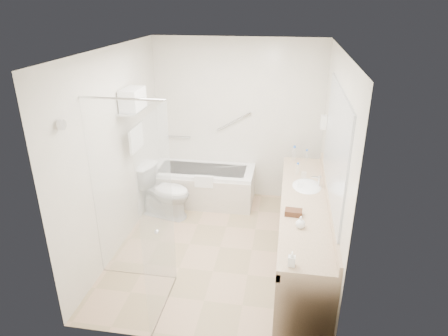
% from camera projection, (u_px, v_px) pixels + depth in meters
% --- Properties ---
extents(floor, '(3.20, 3.20, 0.00)m').
position_uv_depth(floor, '(220.00, 247.00, 5.23)').
color(floor, tan).
rests_on(floor, ground).
extents(ceiling, '(2.60, 3.20, 0.10)m').
position_uv_depth(ceiling, '(219.00, 49.00, 4.24)').
color(ceiling, silver).
rests_on(ceiling, wall_back).
extents(wall_back, '(2.60, 0.10, 2.50)m').
position_uv_depth(wall_back, '(238.00, 121.00, 6.19)').
color(wall_back, beige).
rests_on(wall_back, ground).
extents(wall_front, '(2.60, 0.10, 2.50)m').
position_uv_depth(wall_front, '(187.00, 230.00, 3.28)').
color(wall_front, beige).
rests_on(wall_front, ground).
extents(wall_left, '(0.10, 3.20, 2.50)m').
position_uv_depth(wall_left, '(116.00, 152.00, 4.93)').
color(wall_left, beige).
rests_on(wall_left, ground).
extents(wall_right, '(0.10, 3.20, 2.50)m').
position_uv_depth(wall_right, '(332.00, 165.00, 4.54)').
color(wall_right, beige).
rests_on(wall_right, ground).
extents(bathtub, '(1.60, 0.73, 0.59)m').
position_uv_depth(bathtub, '(203.00, 185.00, 6.32)').
color(bathtub, white).
rests_on(bathtub, floor).
extents(grab_bar_short, '(0.40, 0.03, 0.03)m').
position_uv_depth(grab_bar_short, '(178.00, 137.00, 6.41)').
color(grab_bar_short, silver).
rests_on(grab_bar_short, wall_back).
extents(grab_bar_long, '(0.53, 0.03, 0.33)m').
position_uv_depth(grab_bar_long, '(234.00, 121.00, 6.16)').
color(grab_bar_long, silver).
rests_on(grab_bar_long, wall_back).
extents(shower_enclosure, '(0.96, 0.91, 2.11)m').
position_uv_depth(shower_enclosure, '(143.00, 205.00, 4.06)').
color(shower_enclosure, silver).
rests_on(shower_enclosure, floor).
extents(towel_shelf, '(0.24, 0.55, 0.81)m').
position_uv_depth(towel_shelf, '(133.00, 106.00, 5.03)').
color(towel_shelf, silver).
rests_on(towel_shelf, wall_left).
extents(vanity_counter, '(0.55, 2.70, 0.95)m').
position_uv_depth(vanity_counter, '(304.00, 217.00, 4.68)').
color(vanity_counter, tan).
rests_on(vanity_counter, floor).
extents(sink, '(0.40, 0.52, 0.14)m').
position_uv_depth(sink, '(307.00, 188.00, 4.97)').
color(sink, white).
rests_on(sink, vanity_counter).
extents(faucet, '(0.03, 0.03, 0.14)m').
position_uv_depth(faucet, '(319.00, 181.00, 4.91)').
color(faucet, silver).
rests_on(faucet, vanity_counter).
extents(mirror, '(0.02, 2.00, 1.20)m').
position_uv_depth(mirror, '(335.00, 145.00, 4.29)').
color(mirror, '#A7ADB3').
rests_on(mirror, wall_right).
extents(hairdryer_unit, '(0.08, 0.10, 0.18)m').
position_uv_depth(hairdryer_unit, '(324.00, 122.00, 5.42)').
color(hairdryer_unit, white).
rests_on(hairdryer_unit, wall_right).
extents(toilet, '(0.87, 0.61, 0.77)m').
position_uv_depth(toilet, '(165.00, 192.00, 5.85)').
color(toilet, white).
rests_on(toilet, floor).
extents(amenity_basket, '(0.19, 0.13, 0.06)m').
position_uv_depth(amenity_basket, '(293.00, 212.00, 4.29)').
color(amenity_basket, '#4F2A1C').
rests_on(amenity_basket, vanity_counter).
extents(soap_bottle_a, '(0.07, 0.14, 0.06)m').
position_uv_depth(soap_bottle_a, '(291.00, 262.00, 3.48)').
color(soap_bottle_a, white).
rests_on(soap_bottle_a, vanity_counter).
extents(soap_bottle_b, '(0.13, 0.15, 0.10)m').
position_uv_depth(soap_bottle_b, '(300.00, 223.00, 4.05)').
color(soap_bottle_b, white).
rests_on(soap_bottle_b, vanity_counter).
extents(water_bottle_left, '(0.05, 0.05, 0.17)m').
position_uv_depth(water_bottle_left, '(307.00, 156.00, 5.70)').
color(water_bottle_left, silver).
rests_on(water_bottle_left, vanity_counter).
extents(water_bottle_mid, '(0.05, 0.05, 0.17)m').
position_uv_depth(water_bottle_mid, '(298.00, 169.00, 5.26)').
color(water_bottle_mid, silver).
rests_on(water_bottle_mid, vanity_counter).
extents(water_bottle_right, '(0.07, 0.07, 0.22)m').
position_uv_depth(water_bottle_right, '(294.00, 154.00, 5.72)').
color(water_bottle_right, silver).
rests_on(water_bottle_right, vanity_counter).
extents(drinking_glass_near, '(0.08, 0.08, 0.09)m').
position_uv_depth(drinking_glass_near, '(300.00, 185.00, 4.88)').
color(drinking_glass_near, silver).
rests_on(drinking_glass_near, vanity_counter).
extents(drinking_glass_far, '(0.10, 0.10, 0.10)m').
position_uv_depth(drinking_glass_far, '(304.00, 176.00, 5.13)').
color(drinking_glass_far, silver).
rests_on(drinking_glass_far, vanity_counter).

